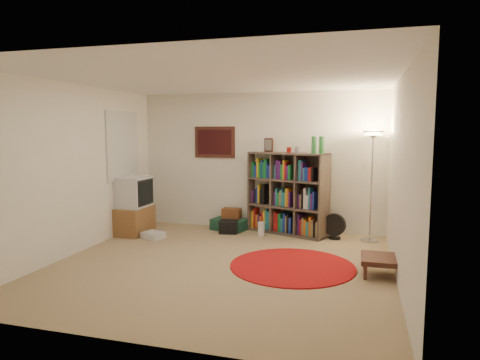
# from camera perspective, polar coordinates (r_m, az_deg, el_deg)

# --- Properties ---
(room) EXTENTS (4.54, 4.54, 2.54)m
(room) POSITION_cam_1_polar(r_m,az_deg,el_deg) (5.74, -2.97, 1.02)
(room) COLOR #9A7F5A
(room) RESTS_ON ground
(bookshelf) EXTENTS (1.49, 0.88, 1.72)m
(bookshelf) POSITION_cam_1_polar(r_m,az_deg,el_deg) (7.58, 6.24, -1.94)
(bookshelf) COLOR #4E3E34
(bookshelf) RESTS_ON ground
(floor_lamp) EXTENTS (0.45, 0.45, 1.81)m
(floor_lamp) POSITION_cam_1_polar(r_m,az_deg,el_deg) (7.22, 17.28, 3.85)
(floor_lamp) COLOR #BCBCC1
(floor_lamp) RESTS_ON ground
(floor_fan) EXTENTS (0.39, 0.25, 0.43)m
(floor_fan) POSITION_cam_1_polar(r_m,az_deg,el_deg) (7.39, 12.48, -6.04)
(floor_fan) COLOR black
(floor_fan) RESTS_ON ground
(tv_stand) EXTENTS (0.51, 0.71, 1.02)m
(tv_stand) POSITION_cam_1_polar(r_m,az_deg,el_deg) (7.75, -13.98, -3.44)
(tv_stand) COLOR brown
(tv_stand) RESTS_ON ground
(dvd_box) EXTENTS (0.41, 0.37, 0.11)m
(dvd_box) POSITION_cam_1_polar(r_m,az_deg,el_deg) (7.44, -11.48, -7.22)
(dvd_box) COLOR silver
(dvd_box) RESTS_ON ground
(suitcase) EXTENTS (0.69, 0.53, 0.20)m
(suitcase) POSITION_cam_1_polar(r_m,az_deg,el_deg) (7.91, -1.43, -5.92)
(suitcase) COLOR #153B2C
(suitcase) RESTS_ON ground
(wicker_basket) EXTENTS (0.34, 0.24, 0.19)m
(wicker_basket) POSITION_cam_1_polar(r_m,az_deg,el_deg) (7.91, -1.14, -4.49)
(wicker_basket) COLOR #5B2E16
(wicker_basket) RESTS_ON suitcase
(duffel_bag) EXTENTS (0.36, 0.32, 0.22)m
(duffel_bag) POSITION_cam_1_polar(r_m,az_deg,el_deg) (7.66, -1.53, -6.25)
(duffel_bag) COLOR black
(duffel_bag) RESTS_ON ground
(paper_towel) EXTENTS (0.15, 0.15, 0.24)m
(paper_towel) POSITION_cam_1_polar(r_m,az_deg,el_deg) (7.46, 2.84, -6.54)
(paper_towel) COLOR white
(paper_towel) RESTS_ON ground
(red_rug) EXTENTS (1.68, 1.68, 0.01)m
(red_rug) POSITION_cam_1_polar(r_m,az_deg,el_deg) (5.90, 6.99, -11.31)
(red_rug) COLOR maroon
(red_rug) RESTS_ON ground
(side_table) EXTENTS (0.53, 0.53, 0.24)m
(side_table) POSITION_cam_1_polar(r_m,az_deg,el_deg) (5.74, 18.51, -10.08)
(side_table) COLOR #361913
(side_table) RESTS_ON ground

